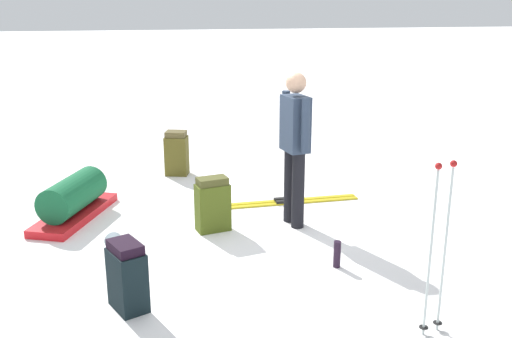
% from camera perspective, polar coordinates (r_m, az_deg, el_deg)
% --- Properties ---
extents(ground_plane, '(80.00, 80.00, 0.00)m').
position_cam_1_polar(ground_plane, '(6.43, 0.00, -5.99)').
color(ground_plane, white).
extents(skier_standing, '(0.29, 0.56, 1.70)m').
position_cam_1_polar(skier_standing, '(6.32, 3.83, 2.70)').
color(skier_standing, black).
rests_on(skier_standing, ground_plane).
extents(ski_pair_near, '(1.98, 0.26, 0.05)m').
position_cam_1_polar(ski_pair_near, '(7.24, 2.42, -3.26)').
color(ski_pair_near, gold).
rests_on(ski_pair_near, ground_plane).
extents(backpack_large_dark, '(0.36, 0.31, 0.64)m').
position_cam_1_polar(backpack_large_dark, '(8.38, -7.77, 1.52)').
color(backpack_large_dark, '#50491A').
rests_on(backpack_large_dark, ground_plane).
extents(backpack_bright, '(0.35, 0.41, 0.59)m').
position_cam_1_polar(backpack_bright, '(4.91, -12.47, -10.22)').
color(backpack_bright, black).
rests_on(backpack_bright, ground_plane).
extents(backpack_small_spare, '(0.39, 0.28, 0.60)m').
position_cam_1_polar(backpack_small_spare, '(6.34, -4.25, -3.50)').
color(backpack_small_spare, '#465517').
rests_on(backpack_small_spare, ground_plane).
extents(ski_poles_planted_near, '(0.20, 0.11, 1.36)m').
position_cam_1_polar(ski_poles_planted_near, '(4.48, 17.43, -6.76)').
color(ski_poles_planted_near, '#B0BDBC').
rests_on(ski_poles_planted_near, ground_plane).
extents(gear_sled, '(0.91, 1.42, 0.49)m').
position_cam_1_polar(gear_sled, '(7.02, -17.41, -2.85)').
color(gear_sled, red).
rests_on(gear_sled, ground_plane).
extents(sleeping_mat_rolled, '(0.32, 0.58, 0.18)m').
position_cam_1_polar(sleeping_mat_rolled, '(5.87, -13.21, -7.77)').
color(sleeping_mat_rolled, slate).
rests_on(sleeping_mat_rolled, ground_plane).
extents(thermos_bottle, '(0.07, 0.07, 0.26)m').
position_cam_1_polar(thermos_bottle, '(5.60, 7.92, -8.25)').
color(thermos_bottle, black).
rests_on(thermos_bottle, ground_plane).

